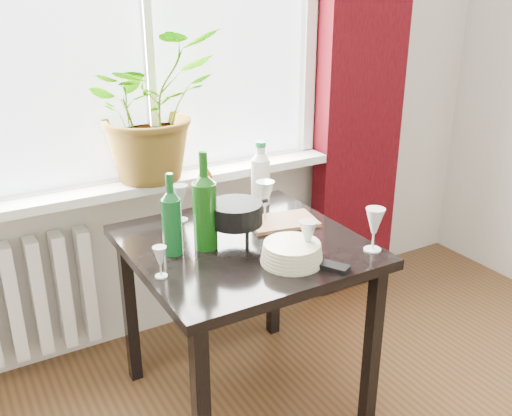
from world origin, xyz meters
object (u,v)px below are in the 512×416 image
radiator (0,306)px  cleaning_bottle (260,173)px  bottle_amber (206,184)px  wineglass_back_left (180,203)px  table (244,263)px  wine_bottle_left (171,214)px  wineglass_front_left (160,262)px  cutting_board (282,222)px  wineglass_far_right (374,229)px  wine_bottle_right (204,200)px  plate_stack (292,253)px  tv_remote (323,265)px  potted_plant (149,106)px  wineglass_back_center (265,201)px  fondue_pot (236,223)px  wineglass_front_right (308,240)px

radiator → cleaning_bottle: size_ratio=2.75×
bottle_amber → wineglass_back_left: bottle_amber is taller
table → wine_bottle_left: wine_bottle_left is taller
wine_bottle_left → wineglass_front_left: 0.21m
wineglass_front_left → cutting_board: size_ratio=0.41×
cleaning_bottle → wineglass_far_right: size_ratio=1.70×
wine_bottle_right → plate_stack: size_ratio=1.70×
wineglass_far_right → plate_stack: 0.33m
radiator → wineglass_front_left: wineglass_front_left is taller
wineglass_back_left → plate_stack: 0.58m
plate_stack → wine_bottle_right: bearing=128.7°
wine_bottle_left → tv_remote: bearing=-41.8°
potted_plant → wineglass_back_center: bearing=-58.3°
cleaning_bottle → plate_stack: (-0.20, -0.55, -0.11)m
fondue_pot → cutting_board: bearing=-5.3°
wine_bottle_right → wineglass_front_left: bearing=-149.9°
bottle_amber → wine_bottle_right: bearing=-115.6°
cleaning_bottle → fondue_pot: bearing=-133.6°
table → bottle_amber: bearing=87.2°
potted_plant → wine_bottle_right: size_ratio=1.71×
table → plate_stack: 0.28m
tv_remote → wine_bottle_right: bearing=98.8°
bottle_amber → wineglass_far_right: (0.36, -0.68, -0.03)m
wineglass_front_left → bottle_amber: bearing=50.4°
wine_bottle_left → wineglass_front_right: bearing=-36.5°
radiator → bottle_amber: (0.87, -0.26, 0.48)m
radiator → wine_bottle_left: bearing=-45.5°
wineglass_back_center → cutting_board: wineglass_back_center is taller
wine_bottle_right → bottle_amber: 0.39m
wine_bottle_left → tv_remote: wine_bottle_left is taller
fondue_pot → tv_remote: size_ratio=1.31×
wineglass_back_left → wineglass_front_left: bearing=-120.8°
wineglass_far_right → tv_remote: 0.25m
potted_plant → wineglass_front_right: (0.25, -0.86, -0.35)m
wineglass_far_right → potted_plant: bearing=118.8°
wineglass_back_center → fondue_pot: (-0.20, -0.11, -0.01)m
bottle_amber → wineglass_front_left: bottle_amber is taller
wineglass_front_left → cutting_board: (0.60, 0.18, -0.05)m
radiator → cutting_board: (1.07, -0.55, 0.37)m
wine_bottle_right → tv_remote: wine_bottle_right is taller
wine_bottle_left → wineglass_front_left: wine_bottle_left is taller
cleaning_bottle → wineglass_far_right: 0.63m
cutting_board → tv_remote: bearing=-101.9°
radiator → wine_bottle_right: bearing=-40.7°
radiator → plate_stack: (0.91, -0.87, 0.40)m
radiator → fondue_pot: fondue_pot is taller
wine_bottle_right → bottle_amber: (0.17, 0.35, -0.07)m
bottle_amber → table: bearing=-92.8°
potted_plant → wineglass_back_left: size_ratio=4.09×
wineglass_front_left → wine_bottle_left: bearing=54.7°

